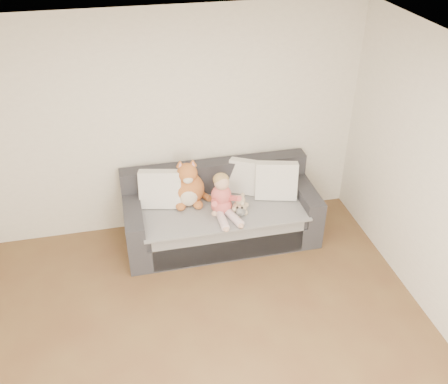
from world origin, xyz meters
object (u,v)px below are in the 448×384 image
toddler (223,198)px  sofa (220,215)px  teddy_bear (240,206)px  plush_cat (188,187)px  sippy_cup (225,207)px

toddler → sofa: bearing=76.1°
sofa → teddy_bear: (0.17, -0.25, 0.27)m
toddler → plush_cat: (-0.33, 0.31, 0.00)m
toddler → plush_cat: 0.45m
sofa → plush_cat: (-0.35, 0.10, 0.37)m
sofa → toddler: toddler is taller
sofa → teddy_bear: sofa is taller
toddler → sippy_cup: toddler is taller
sippy_cup → sofa: bearing=96.4°
toddler → sippy_cup: size_ratio=4.36×
toddler → teddy_bear: bearing=-22.3°
plush_cat → sippy_cup: 0.48m
sofa → plush_cat: 0.52m
sofa → toddler: (-0.02, -0.21, 0.37)m
teddy_bear → sippy_cup: bearing=132.1°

